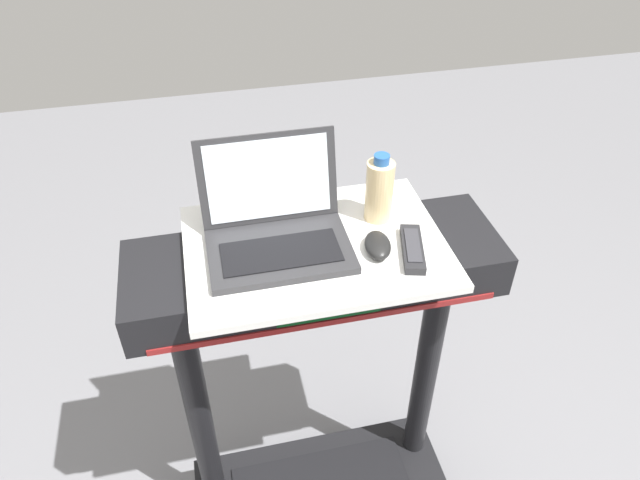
{
  "coord_description": "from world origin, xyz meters",
  "views": [
    {
      "loc": [
        -0.23,
        -0.34,
        1.96
      ],
      "look_at": [
        0.0,
        0.65,
        1.14
      ],
      "focal_mm": 33.11,
      "sensor_mm": 36.0,
      "label": 1
    }
  ],
  "objects_px": {
    "laptop": "(276,227)",
    "tv_remote": "(413,249)",
    "water_bottle": "(379,190)",
    "computer_mouse": "(378,245)"
  },
  "relations": [
    {
      "from": "computer_mouse",
      "to": "laptop",
      "type": "bearing_deg",
      "value": 169.42
    },
    {
      "from": "tv_remote",
      "to": "water_bottle",
      "type": "bearing_deg",
      "value": 104.31
    },
    {
      "from": "water_bottle",
      "to": "tv_remote",
      "type": "xyz_separation_m",
      "value": [
        0.04,
        -0.15,
        -0.07
      ]
    },
    {
      "from": "water_bottle",
      "to": "tv_remote",
      "type": "bearing_deg",
      "value": -75.69
    },
    {
      "from": "computer_mouse",
      "to": "tv_remote",
      "type": "distance_m",
      "value": 0.08
    },
    {
      "from": "computer_mouse",
      "to": "tv_remote",
      "type": "height_order",
      "value": "computer_mouse"
    },
    {
      "from": "computer_mouse",
      "to": "water_bottle",
      "type": "distance_m",
      "value": 0.14
    },
    {
      "from": "laptop",
      "to": "tv_remote",
      "type": "xyz_separation_m",
      "value": [
        0.3,
        -0.1,
        -0.04
      ]
    },
    {
      "from": "tv_remote",
      "to": "laptop",
      "type": "bearing_deg",
      "value": 160.83
    },
    {
      "from": "computer_mouse",
      "to": "tv_remote",
      "type": "xyz_separation_m",
      "value": [
        0.08,
        -0.02,
        -0.01
      ]
    }
  ]
}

